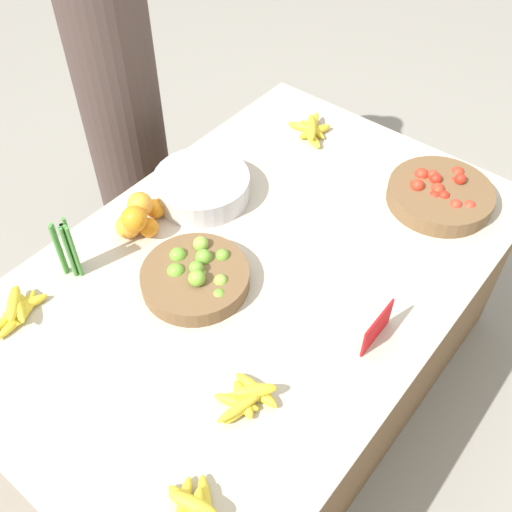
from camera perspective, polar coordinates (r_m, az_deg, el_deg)
ground_plane at (r=2.43m, az=0.00°, el=-11.86°), size 12.00×12.00×0.00m
market_table at (r=2.14m, az=0.00°, el=-7.15°), size 1.78×1.16×0.69m
lime_bowl at (r=1.81m, az=-5.75°, el=-1.95°), size 0.33×0.33×0.10m
tomato_basket at (r=2.15m, az=17.10°, el=5.66°), size 0.36×0.36×0.09m
orange_pile at (r=1.96m, az=-11.09°, el=3.69°), size 0.19×0.12×0.14m
metal_bowl at (r=2.08m, az=-5.18°, el=6.63°), size 0.33×0.33×0.08m
price_sign at (r=1.69m, az=11.45°, el=-6.73°), size 0.15×0.01×0.11m
veg_bundle at (r=1.86m, az=-17.47°, el=0.59°), size 0.06×0.06×0.20m
banana_bunch_front_left at (r=1.47m, az=-5.99°, el=-22.71°), size 0.16×0.16×0.06m
banana_bunch_front_right at (r=2.37m, az=5.33°, el=11.90°), size 0.19×0.20×0.06m
banana_bunch_middle_right at (r=1.58m, az=-0.91°, el=-13.40°), size 0.18×0.15×0.06m
banana_bunch_front_center at (r=1.86m, az=-21.68°, el=-4.72°), size 0.19×0.14×0.06m
vendor_person at (r=2.49m, az=-13.02°, el=15.04°), size 0.32×0.32×1.72m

